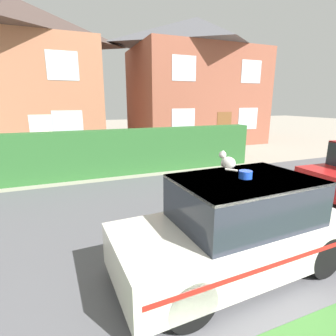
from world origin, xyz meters
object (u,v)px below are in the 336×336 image
at_px(house_left, 17,76).
at_px(wheelie_bin, 43,163).
at_px(house_right, 195,81).
at_px(cat, 227,162).
at_px(police_car, 237,228).

height_order(house_left, wheelie_bin, house_left).
bearing_deg(house_right, wheelie_bin, -146.61).
bearing_deg(house_left, house_right, -2.67).
xyz_separation_m(cat, wheelie_bin, (-3.03, 6.80, -1.23)).
distance_m(police_car, house_left, 14.68).
xyz_separation_m(police_car, house_right, (6.16, 13.15, 3.25)).
distance_m(cat, house_left, 14.25).
bearing_deg(police_car, cat, -64.56).
distance_m(house_right, wheelie_bin, 11.67).
bearing_deg(wheelie_bin, house_left, 90.68).
bearing_deg(wheelie_bin, house_right, 24.02).
distance_m(house_left, wheelie_bin, 7.57).
xyz_separation_m(police_car, cat, (-0.11, 0.21, 1.03)).
height_order(police_car, cat, cat).
bearing_deg(cat, house_left, -20.39).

